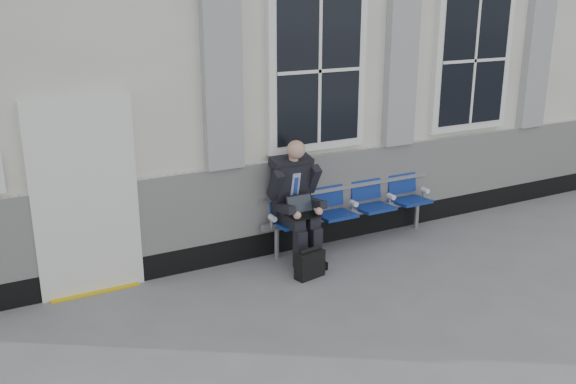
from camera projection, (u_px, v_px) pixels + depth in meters
ground at (519, 251)px, 8.16m from camera, size 70.00×70.00×0.00m
station_building at (366, 52)px, 10.39m from camera, size 14.40×4.40×4.49m
bench at (351, 202)px, 8.33m from camera, size 2.60×0.47×0.91m
businessman at (296, 197)px, 7.72m from camera, size 0.61×0.82×1.50m
briefcase at (310, 264)px, 7.38m from camera, size 0.38×0.21×0.36m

